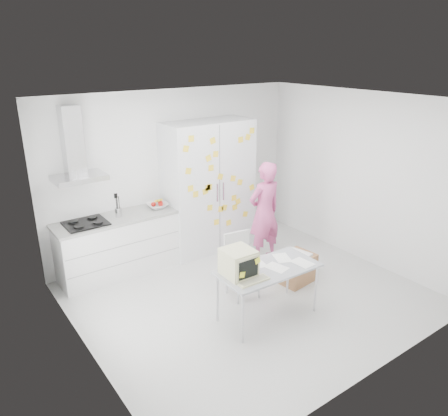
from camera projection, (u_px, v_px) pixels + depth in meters
floor at (249, 296)px, 6.17m from camera, size 4.50×4.00×0.02m
walls at (219, 192)px, 6.25m from camera, size 4.52×4.01×2.70m
ceiling at (253, 100)px, 5.24m from camera, size 4.50×4.00×0.02m
counter_run at (118, 245)px, 6.65m from camera, size 1.84×0.63×1.28m
range_hood at (74, 151)px, 5.99m from camera, size 0.70×0.48×1.01m
tall_cabinet at (208, 187)px, 7.31m from camera, size 1.50×0.68×2.20m
person at (264, 212)px, 6.95m from camera, size 0.60×0.40×1.65m
desk at (250, 266)px, 5.32m from camera, size 1.31×0.68×1.03m
chair at (240, 261)px, 6.06m from camera, size 0.46×0.46×0.91m
cardboard_box at (296, 268)px, 6.49m from camera, size 0.57×0.48×0.46m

